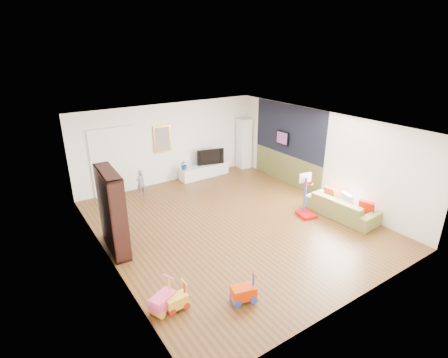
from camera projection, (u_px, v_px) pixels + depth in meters
floor at (232, 223)px, 9.43m from camera, size 6.50×7.50×0.00m
ceiling at (233, 124)px, 8.44m from camera, size 6.50×7.50×0.00m
wall_back at (169, 143)px, 11.83m from camera, size 6.50×0.00×2.70m
wall_front at (357, 241)px, 6.03m from camera, size 6.50×0.00×2.70m
wall_left at (105, 208)px, 7.25m from camera, size 0.00×7.50×2.70m
wall_right at (320, 155)px, 10.61m from camera, size 0.00×7.50×2.70m
navy_accent at (289, 130)px, 11.50m from camera, size 0.01×3.20×1.70m
olive_wainscot at (286, 169)px, 12.00m from camera, size 0.01×3.20×1.00m
doorway at (115, 162)px, 10.92m from camera, size 1.45×0.06×2.10m
painting_back at (162, 139)px, 11.60m from camera, size 0.62×0.06×0.92m
artwork_right at (282, 138)px, 11.74m from camera, size 0.04×0.56×0.46m
media_console at (204, 171)px, 12.61m from camera, size 1.87×0.52×0.43m
tall_cabinet at (244, 144)px, 13.29m from camera, size 0.47×0.47×1.90m
bookshelf at (112, 212)px, 7.90m from camera, size 0.43×1.36×1.96m
sofa at (341, 207)px, 9.68m from camera, size 0.91×2.04×0.58m
basketball_hoop at (308, 196)px, 9.58m from camera, size 0.53×0.60×1.23m
ride_on_yellow at (176, 297)px, 6.31m from camera, size 0.40×0.25×0.53m
ride_on_orange at (244, 288)px, 6.48m from camera, size 0.51×0.39×0.60m
ride_on_pink at (163, 296)px, 6.26m from camera, size 0.54×0.45×0.62m
child at (141, 183)px, 10.99m from camera, size 0.36×0.29×0.85m
tv at (210, 156)px, 12.58m from camera, size 1.00×0.36×0.57m
vase_plant at (184, 165)px, 12.03m from camera, size 0.38×0.35×0.35m
pillow_left at (366, 207)px, 9.27m from camera, size 0.17×0.40×0.39m
pillow_center at (348, 200)px, 9.71m from camera, size 0.19×0.40×0.38m
pillow_right at (330, 193)px, 10.19m from camera, size 0.11×0.35×0.35m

